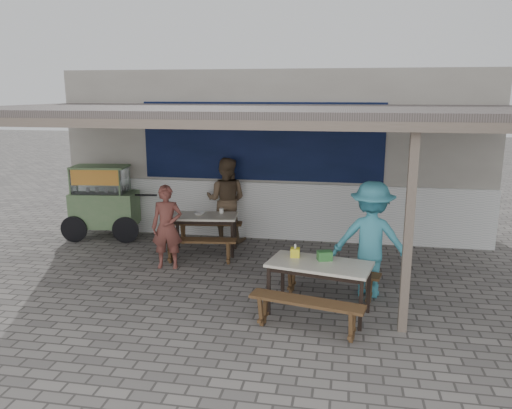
{
  "coord_description": "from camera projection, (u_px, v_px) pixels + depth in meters",
  "views": [
    {
      "loc": [
        1.55,
        -7.14,
        3.05
      ],
      "look_at": [
        0.08,
        0.9,
        1.2
      ],
      "focal_mm": 35.0,
      "sensor_mm": 36.0,
      "label": 1
    }
  ],
  "objects": [
    {
      "name": "bench_left_wall",
      "position": [
        209.0,
        228.0,
        10.19
      ],
      "size": [
        1.39,
        0.45,
        0.45
      ],
      "rotation": [
        0.0,
        0.0,
        0.13
      ],
      "color": "brown",
      "rests_on": "ground"
    },
    {
      "name": "patron_right_table",
      "position": [
        371.0,
        239.0,
        7.49
      ],
      "size": [
        1.21,
        0.79,
        1.77
      ],
      "primitive_type": "imported",
      "rotation": [
        0.0,
        0.0,
        3.02
      ],
      "color": "teal",
      "rests_on": "ground"
    },
    {
      "name": "patron_wall_side",
      "position": [
        226.0,
        200.0,
        10.27
      ],
      "size": [
        0.87,
        0.69,
        1.75
      ],
      "primitive_type": "imported",
      "rotation": [
        0.0,
        0.0,
        3.11
      ],
      "color": "brown",
      "rests_on": "ground"
    },
    {
      "name": "patron_street_side",
      "position": [
        167.0,
        227.0,
        8.71
      ],
      "size": [
        0.59,
        0.44,
        1.48
      ],
      "primitive_type": "imported",
      "rotation": [
        0.0,
        0.0,
        0.17
      ],
      "color": "brown",
      "rests_on": "ground"
    },
    {
      "name": "donation_box",
      "position": [
        325.0,
        256.0,
        6.95
      ],
      "size": [
        0.23,
        0.18,
        0.13
      ],
      "primitive_type": "cube",
      "rotation": [
        0.0,
        0.0,
        0.3
      ],
      "color": "#337335",
      "rests_on": "table_right"
    },
    {
      "name": "table_right",
      "position": [
        320.0,
        268.0,
        6.88
      ],
      "size": [
        1.51,
        0.98,
        0.75
      ],
      "rotation": [
        0.0,
        0.0,
        -0.21
      ],
      "color": "beige",
      "rests_on": "ground"
    },
    {
      "name": "bench_right_street",
      "position": [
        306.0,
        308.0,
        6.4
      ],
      "size": [
        1.52,
        0.58,
        0.45
      ],
      "rotation": [
        0.0,
        0.0,
        -0.21
      ],
      "color": "brown",
      "rests_on": "ground"
    },
    {
      "name": "warung_roof",
      "position": [
        252.0,
        113.0,
        8.06
      ],
      "size": [
        9.0,
        4.21,
        2.81
      ],
      "color": "#5A504D",
      "rests_on": "ground"
    },
    {
      "name": "bench_left_street",
      "position": [
        199.0,
        245.0,
        9.02
      ],
      "size": [
        1.39,
        0.45,
        0.45
      ],
      "rotation": [
        0.0,
        0.0,
        0.13
      ],
      "color": "brown",
      "rests_on": "ground"
    },
    {
      "name": "back_wall",
      "position": [
        274.0,
        154.0,
        10.85
      ],
      "size": [
        9.0,
        1.28,
        3.5
      ],
      "color": "#B7B1A4",
      "rests_on": "ground"
    },
    {
      "name": "condiment_bowl",
      "position": [
        200.0,
        213.0,
        9.56
      ],
      "size": [
        0.23,
        0.23,
        0.05
      ],
      "primitive_type": "imported",
      "rotation": [
        0.0,
        0.0,
        -0.18
      ],
      "color": "white",
      "rests_on": "table_left"
    },
    {
      "name": "bench_right_wall",
      "position": [
        330.0,
        276.0,
        7.5
      ],
      "size": [
        1.52,
        0.58,
        0.45
      ],
      "rotation": [
        0.0,
        0.0,
        -0.21
      ],
      "color": "brown",
      "rests_on": "ground"
    },
    {
      "name": "ground",
      "position": [
        241.0,
        291.0,
        7.8
      ],
      "size": [
        60.0,
        60.0,
        0.0
      ],
      "primitive_type": "plane",
      "color": "slate",
      "rests_on": "ground"
    },
    {
      "name": "table_left",
      "position": [
        204.0,
        219.0,
        9.53
      ],
      "size": [
        1.34,
        0.82,
        0.75
      ],
      "rotation": [
        0.0,
        0.0,
        0.13
      ],
      "color": "beige",
      "rests_on": "ground"
    },
    {
      "name": "condiment_jar",
      "position": [
        221.0,
        211.0,
        9.68
      ],
      "size": [
        0.08,
        0.08,
        0.09
      ],
      "primitive_type": "cylinder",
      "color": "white",
      "rests_on": "table_left"
    },
    {
      "name": "tissue_box",
      "position": [
        295.0,
        252.0,
        7.1
      ],
      "size": [
        0.13,
        0.13,
        0.13
      ],
      "primitive_type": "cube",
      "rotation": [
        0.0,
        0.0,
        0.05
      ],
      "color": "yellow",
      "rests_on": "table_right"
    },
    {
      "name": "vendor_cart",
      "position": [
        103.0,
        199.0,
        10.51
      ],
      "size": [
        1.9,
        0.92,
        1.55
      ],
      "rotation": [
        0.0,
        0.0,
        0.12
      ],
      "color": "#6E895B",
      "rests_on": "ground"
    }
  ]
}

